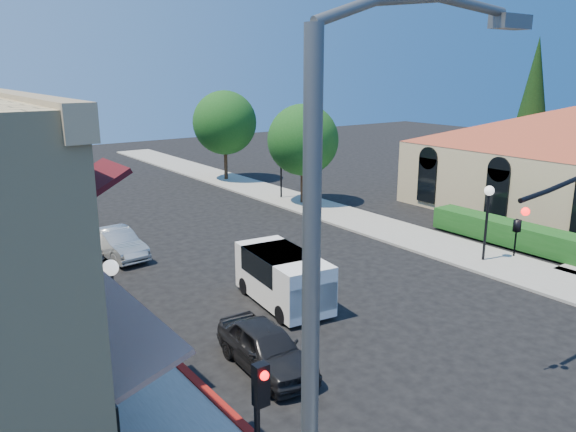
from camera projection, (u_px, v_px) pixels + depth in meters
ground at (547, 408)px, 14.62m from camera, size 120.00×120.00×0.00m
sidewalk_right at (260, 190)px, 40.71m from camera, size 3.50×50.00×0.12m
curb_red_strip at (172, 362)px, 16.95m from camera, size 0.25×10.00×0.06m
mission_building at (571, 148)px, 35.17m from camera, size 30.12×30.12×6.40m
hedge at (504, 244)px, 28.31m from camera, size 1.40×8.00×1.10m
conifer_far at (533, 99)px, 43.01m from camera, size 3.20×3.20×11.00m
street_tree_a at (303, 140)px, 35.77m from camera, size 4.56×4.56×6.48m
street_tree_b at (225, 123)px, 43.51m from camera, size 4.94×4.94×7.02m
secondary_signal at (260, 411)px, 10.58m from camera, size 0.28×0.42×3.32m
cobra_streetlight at (334, 362)px, 6.51m from camera, size 3.60×0.25×9.31m
lamppost_left_near at (112, 289)px, 15.35m from camera, size 0.44×0.44×3.57m
lamppost_left_far at (10, 197)px, 26.31m from camera, size 0.44×0.44×3.57m
lamppost_right_near at (488, 204)px, 25.02m from camera, size 0.44×0.44×3.57m
lamppost_right_far at (281, 159)px, 37.54m from camera, size 0.44×0.44×3.57m
white_van at (284, 275)px, 20.86m from camera, size 2.45×4.65×1.97m
parked_car_a at (266, 347)px, 16.41m from camera, size 1.91×4.13×1.37m
parked_car_b at (117, 243)px, 26.24m from camera, size 1.80×4.24×1.36m
parked_car_c at (77, 244)px, 26.61m from camera, size 1.74×3.73×1.05m
parked_car_d at (56, 203)px, 34.67m from camera, size 2.29×4.23×1.13m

